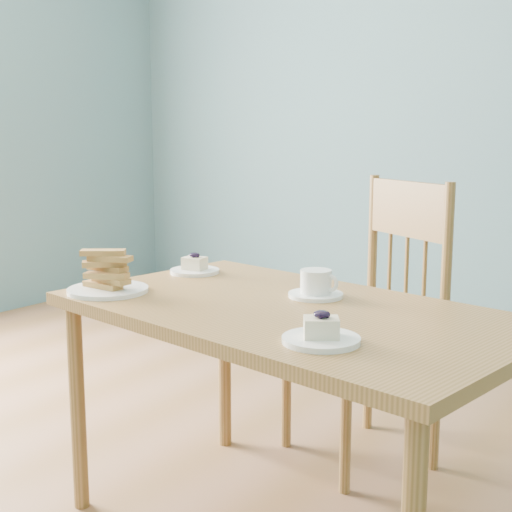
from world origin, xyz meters
TOP-DOWN VIEW (x-y plane):
  - room at (0.00, 0.00)m, footprint 5.01×5.01m
  - dining_table at (0.33, 0.07)m, footprint 1.32×0.87m
  - dining_chair at (0.26, 0.67)m, footprint 0.58×0.57m
  - cheesecake_plate_near at (0.55, -0.16)m, footprint 0.17×0.17m
  - cheesecake_plate_far at (-0.17, 0.27)m, footprint 0.16×0.16m
  - coffee_cup at (0.32, 0.21)m, footprint 0.15×0.15m
  - biscotti_plate at (-0.19, -0.09)m, footprint 0.23×0.23m

SIDE VIEW (x-z plane):
  - dining_chair at x=0.26m, z-range 0.01..0.97m
  - dining_table at x=0.33m, z-range 0.26..0.93m
  - cheesecake_plate_far at x=-0.17m, z-range 0.65..0.71m
  - cheesecake_plate_near at x=0.55m, z-range 0.64..0.72m
  - coffee_cup at x=0.32m, z-range 0.66..0.73m
  - biscotti_plate at x=-0.19m, z-range 0.64..0.76m
  - room at x=0.00m, z-range -0.01..2.71m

